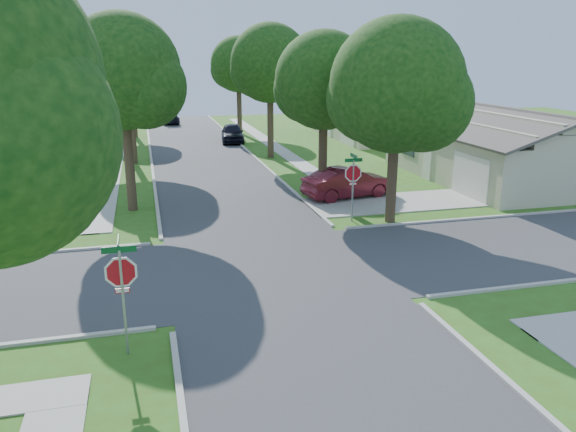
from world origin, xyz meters
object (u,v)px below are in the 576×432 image
(house_ne_far, at_px, (375,119))
(tree_ne_corner, at_px, (398,92))
(tree_w_near, at_px, (124,77))
(tree_e_far, at_px, (239,67))
(house_ne_near, at_px, (495,153))
(stop_sign_ne, at_px, (353,176))
(tree_w_mid, at_px, (128,64))
(tree_w_far, at_px, (131,73))
(stop_sign_sw, at_px, (121,277))
(tree_e_mid, at_px, (271,67))
(car_driveway, at_px, (348,183))
(car_curb_east, at_px, (232,133))
(tree_e_near, at_px, (325,85))
(car_curb_west, at_px, (170,118))

(house_ne_far, bearing_deg, tree_ne_corner, -111.23)
(tree_w_near, height_order, house_ne_far, tree_w_near)
(tree_e_far, relative_size, house_ne_near, 0.64)
(stop_sign_ne, height_order, tree_w_mid, tree_w_mid)
(tree_ne_corner, bearing_deg, tree_w_far, 110.28)
(stop_sign_sw, distance_m, tree_ne_corner, 14.64)
(tree_e_mid, bearing_deg, stop_sign_sw, -110.20)
(tree_w_mid, bearing_deg, car_driveway, -49.15)
(stop_sign_sw, relative_size, tree_w_near, 0.33)
(tree_e_mid, distance_m, house_ne_far, 14.58)
(car_driveway, xyz_separation_m, car_curb_east, (-2.80, 20.16, -0.01))
(house_ne_near, relative_size, house_ne_far, 1.00)
(tree_e_mid, height_order, car_driveway, tree_e_mid)
(tree_w_far, xyz_separation_m, tree_ne_corner, (11.01, -29.80, 0.09))
(tree_e_near, xyz_separation_m, car_curb_east, (-1.55, 19.86, -4.88))
(stop_sign_ne, xyz_separation_m, car_curb_east, (-1.50, 24.16, -1.27))
(stop_sign_ne, relative_size, tree_e_mid, 0.32)
(tree_e_near, bearing_deg, tree_e_far, 90.00)
(stop_sign_ne, height_order, tree_e_near, tree_e_near)
(tree_e_far, height_order, car_driveway, tree_e_far)
(tree_e_far, bearing_deg, house_ne_far, -24.03)
(tree_e_near, height_order, tree_w_near, tree_w_near)
(tree_e_mid, height_order, car_curb_west, tree_e_mid)
(tree_w_mid, height_order, house_ne_far, tree_w_mid)
(tree_w_far, bearing_deg, tree_ne_corner, -69.72)
(car_driveway, distance_m, car_curb_east, 20.35)
(tree_e_near, xyz_separation_m, tree_w_far, (-9.40, 25.00, -0.14))
(tree_e_far, distance_m, tree_ne_corner, 29.85)
(tree_ne_corner, bearing_deg, tree_e_mid, 95.45)
(tree_e_far, xyz_separation_m, car_curb_east, (-1.55, -5.14, -5.21))
(tree_e_near, relative_size, car_curb_east, 1.84)
(tree_e_far, distance_m, house_ne_far, 13.09)
(car_driveway, bearing_deg, house_ne_near, -88.16)
(car_curb_east, bearing_deg, car_curb_west, 113.67)
(house_ne_near, height_order, car_curb_east, house_ne_near)
(tree_w_near, relative_size, tree_w_far, 1.12)
(tree_ne_corner, bearing_deg, car_driveway, 94.58)
(tree_e_far, height_order, tree_w_near, tree_w_near)
(tree_e_near, distance_m, tree_e_mid, 12.02)
(stop_sign_sw, bearing_deg, tree_w_mid, 89.87)
(tree_w_near, bearing_deg, car_driveway, -1.65)
(tree_e_far, distance_m, tree_w_far, 9.42)
(tree_w_far, height_order, car_curb_east, tree_w_far)
(stop_sign_sw, distance_m, tree_e_far, 40.04)
(tree_w_near, height_order, tree_w_far, tree_w_near)
(tree_w_far, bearing_deg, tree_e_near, -69.39)
(tree_e_far, relative_size, tree_ne_corner, 1.01)
(car_driveway, bearing_deg, tree_w_near, 77.25)
(stop_sign_sw, xyz_separation_m, car_driveway, (10.70, 13.40, -1.25))
(tree_ne_corner, relative_size, house_ne_far, 0.64)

